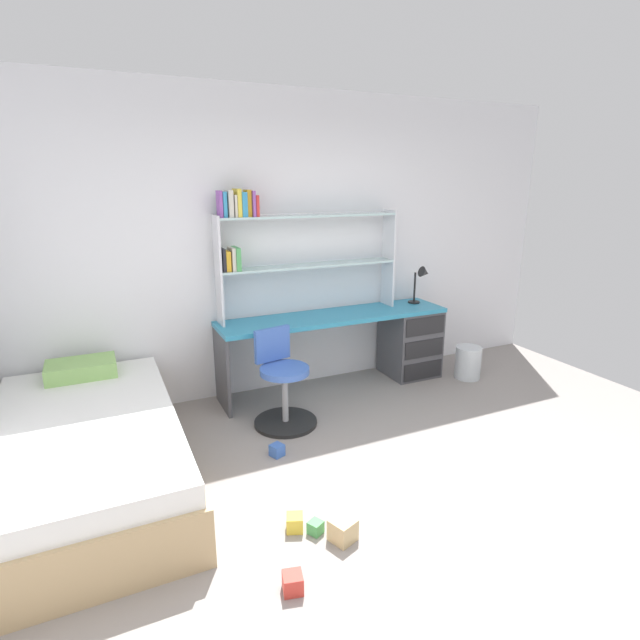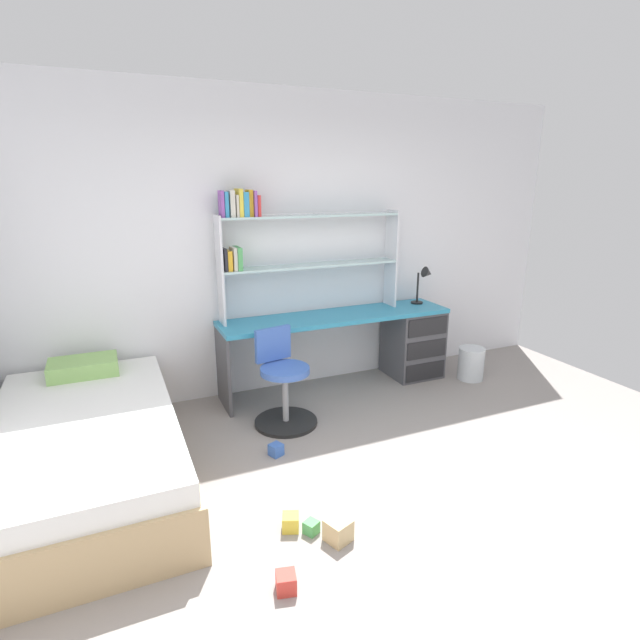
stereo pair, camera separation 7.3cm
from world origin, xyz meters
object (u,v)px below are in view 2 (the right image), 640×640
object	(u,v)px
swivel_chair	(283,388)
toy_block_natural_2	(338,530)
toy_block_red_0	(286,582)
bookshelf_hutch	(286,240)
toy_block_blue_4	(276,450)
desk_lamp	(425,279)
bed_platform	(87,450)
desk	(391,339)
toy_block_green_3	(311,527)
waste_bin	(471,364)
toy_block_yellow_1	(291,522)

from	to	relation	value
swivel_chair	toy_block_natural_2	size ratio (longest dim) A/B	6.16
swivel_chair	toy_block_red_0	bearing A→B (deg)	-109.29
bookshelf_hutch	toy_block_blue_4	distance (m)	1.83
bookshelf_hutch	desk_lamp	distance (m)	1.52
swivel_chair	bed_platform	bearing A→B (deg)	-168.44
desk_lamp	swivel_chair	distance (m)	1.92
desk	swivel_chair	distance (m)	1.41
desk_lamp	toy_block_blue_4	xyz separation A→B (m)	(-1.94, -0.98, -0.94)
toy_block_green_3	waste_bin	bearing A→B (deg)	31.86
desk	toy_block_natural_2	distance (m)	2.48
toy_block_natural_2	swivel_chair	bearing A→B (deg)	82.30
waste_bin	toy_block_blue_4	xyz separation A→B (m)	(-2.28, -0.60, -0.12)
desk_lamp	swivel_chair	world-z (taller)	desk_lamp
swivel_chair	toy_block_yellow_1	world-z (taller)	swivel_chair
waste_bin	toy_block_red_0	size ratio (longest dim) A/B	3.38
bookshelf_hutch	desk	bearing A→B (deg)	-7.32
swivel_chair	toy_block_green_3	bearing A→B (deg)	-103.12
desk	swivel_chair	world-z (taller)	swivel_chair
bed_platform	toy_block_natural_2	distance (m)	1.73
toy_block_natural_2	toy_block_yellow_1	bearing A→B (deg)	138.16
swivel_chair	toy_block_natural_2	bearing A→B (deg)	-97.70
waste_bin	toy_block_natural_2	bearing A→B (deg)	-144.84
desk	toy_block_blue_4	size ratio (longest dim) A/B	25.40
toy_block_natural_2	toy_block_green_3	bearing A→B (deg)	135.08
desk_lamp	toy_block_blue_4	size ratio (longest dim) A/B	4.38
swivel_chair	toy_block_natural_2	xyz separation A→B (m)	(-0.20, -1.45, -0.25)
toy_block_blue_4	bed_platform	bearing A→B (deg)	172.50
bookshelf_hutch	toy_block_yellow_1	size ratio (longest dim) A/B	18.19
toy_block_natural_2	toy_block_blue_4	world-z (taller)	toy_block_natural_2
toy_block_natural_2	bookshelf_hutch	bearing A→B (deg)	77.45
swivel_chair	bed_platform	distance (m)	1.50
bookshelf_hutch	waste_bin	distance (m)	2.25
bookshelf_hutch	waste_bin	xyz separation A→B (m)	(1.79, -0.48, -1.28)
bookshelf_hutch	bed_platform	xyz separation A→B (m)	(-1.73, -0.92, -1.19)
toy_block_blue_4	toy_block_yellow_1	bearing A→B (deg)	-102.87
bed_platform	toy_block_blue_4	world-z (taller)	bed_platform
bookshelf_hutch	swivel_chair	bearing A→B (deg)	-113.23
bed_platform	waste_bin	distance (m)	3.55
bookshelf_hutch	toy_block_green_3	world-z (taller)	bookshelf_hutch
desk	toy_block_green_3	bearing A→B (deg)	-131.87
bed_platform	toy_block_natural_2	xyz separation A→B (m)	(1.27, -1.15, -0.18)
desk_lamp	toy_block_natural_2	xyz separation A→B (m)	(-1.91, -1.97, -0.92)
desk_lamp	toy_block_green_3	world-z (taller)	desk_lamp
desk_lamp	waste_bin	world-z (taller)	desk_lamp
bed_platform	toy_block_red_0	size ratio (longest dim) A/B	21.66
swivel_chair	toy_block_natural_2	world-z (taller)	swivel_chair
desk_lamp	waste_bin	distance (m)	0.97
swivel_chair	toy_block_green_3	xyz separation A→B (m)	(-0.31, -1.34, -0.27)
desk	bed_platform	distance (m)	2.90
bookshelf_hutch	toy_block_yellow_1	world-z (taller)	bookshelf_hutch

